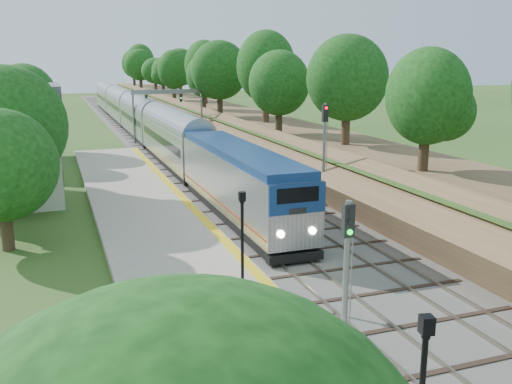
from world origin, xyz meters
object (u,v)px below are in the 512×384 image
object	(u,v)px
train	(142,121)
signal_platform	(346,273)
signal_farside	(324,144)
lamppost_far	(242,246)
signal_gantry	(168,101)

from	to	relation	value
train	signal_platform	bearing A→B (deg)	-92.91
signal_platform	signal_farside	bearing A→B (deg)	65.20
train	signal_platform	distance (m)	57.08
train	lamppost_far	xyz separation A→B (m)	(-3.48, -49.37, 0.03)
signal_farside	signal_gantry	bearing A→B (deg)	96.43
train	signal_platform	size ratio (longest dim) A/B	17.39
signal_platform	train	bearing A→B (deg)	87.09
signal_platform	signal_gantry	bearing A→B (deg)	84.19
signal_gantry	signal_farside	distance (m)	33.28
train	lamppost_far	size ratio (longest dim) A/B	23.26
signal_platform	lamppost_far	bearing A→B (deg)	94.34
signal_gantry	signal_platform	distance (m)	53.05
signal_gantry	train	xyz separation A→B (m)	(-2.47, 4.22, -2.63)
signal_platform	signal_farside	size ratio (longest dim) A/B	0.81
train	signal_farside	bearing A→B (deg)	-80.56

